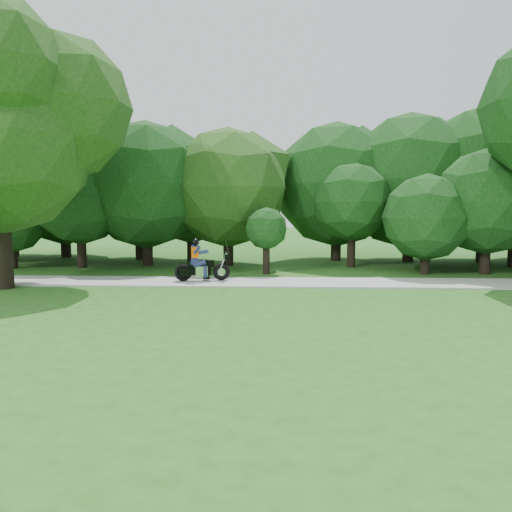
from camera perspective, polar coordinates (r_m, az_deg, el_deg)
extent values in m
plane|color=#265819|center=(10.44, 8.81, -10.11)|extent=(100.00, 100.00, 0.00)
cube|color=#ADADA8|center=(18.23, 6.03, -3.03)|extent=(60.00, 2.20, 0.06)
cylinder|color=black|center=(23.09, 10.83, 0.98)|extent=(0.38, 0.38, 1.80)
sphere|color=black|center=(23.00, 10.93, 6.12)|extent=(3.59, 3.59, 3.59)
cylinder|color=black|center=(23.37, -3.18, 1.14)|extent=(0.48, 0.48, 1.80)
sphere|color=#204814|center=(23.30, -3.22, 7.78)|extent=(5.55, 5.55, 5.55)
cylinder|color=black|center=(21.57, 18.75, -0.42)|extent=(0.38, 0.38, 1.17)
sphere|color=black|center=(21.45, 18.90, 4.21)|extent=(3.55, 3.55, 3.55)
cylinder|color=black|center=(25.91, 17.00, 1.36)|extent=(0.53, 0.53, 1.80)
sphere|color=black|center=(25.86, 17.21, 8.16)|extent=(6.68, 6.68, 6.68)
cylinder|color=black|center=(26.43, -13.14, 1.56)|extent=(0.46, 0.46, 1.80)
sphere|color=black|center=(26.36, -13.28, 7.22)|extent=(5.26, 5.26, 5.26)
cylinder|color=black|center=(24.74, -26.00, 0.16)|extent=(0.36, 0.36, 1.24)
sphere|color=black|center=(24.65, -26.18, 4.00)|extent=(3.19, 3.19, 3.19)
cylinder|color=black|center=(20.48, 1.18, -0.24)|extent=(0.29, 0.29, 1.31)
sphere|color=black|center=(20.38, 1.19, 3.17)|extent=(1.74, 1.74, 1.74)
cylinder|color=black|center=(25.05, -7.37, 1.42)|extent=(0.46, 0.46, 1.80)
sphere|color=black|center=(24.98, -7.45, 7.32)|extent=(5.16, 5.16, 5.16)
cylinder|color=black|center=(28.64, -20.92, 1.65)|extent=(0.53, 0.53, 1.80)
sphere|color=black|center=(28.59, -21.15, 7.70)|extent=(6.53, 6.53, 6.53)
cylinder|color=black|center=(25.40, 27.23, 0.33)|extent=(0.38, 0.38, 1.33)
cylinder|color=black|center=(26.84, 24.43, 1.24)|extent=(0.55, 0.55, 1.80)
sphere|color=black|center=(26.80, 24.73, 8.05)|extent=(7.04, 7.04, 7.04)
cylinder|color=black|center=(23.78, -19.30, 0.85)|extent=(0.41, 0.41, 1.77)
sphere|color=black|center=(23.70, -19.49, 6.32)|extent=(4.25, 4.25, 4.25)
cylinder|color=black|center=(29.98, -25.98, 1.62)|extent=(0.52, 0.52, 1.80)
sphere|color=black|center=(29.94, -26.24, 7.35)|extent=(6.46, 6.46, 6.46)
cylinder|color=black|center=(25.57, 9.12, 1.49)|extent=(0.51, 0.51, 1.80)
sphere|color=black|center=(25.51, 9.23, 8.06)|extent=(6.23, 6.23, 6.23)
cylinder|color=black|center=(22.48, 24.70, 0.10)|extent=(0.42, 0.42, 1.56)
sphere|color=black|center=(22.38, 24.94, 5.68)|extent=(4.34, 4.34, 4.34)
cylinder|color=black|center=(23.85, -12.32, 1.11)|extent=(0.50, 0.50, 1.80)
sphere|color=black|center=(23.78, -12.47, 7.90)|extent=(5.91, 5.91, 5.91)
cylinder|color=black|center=(18.95, -27.17, 2.98)|extent=(0.68, 0.68, 4.20)
sphere|color=#204814|center=(19.15, -21.80, 15.57)|extent=(5.12, 5.12, 5.12)
torus|color=black|center=(18.38, -8.33, -1.89)|extent=(0.65, 0.29, 0.63)
torus|color=black|center=(18.43, -3.98, -1.82)|extent=(0.65, 0.29, 0.63)
cube|color=black|center=(18.38, -6.67, -1.73)|extent=(1.03, 0.40, 0.29)
cube|color=silver|center=(18.39, -6.24, -1.72)|extent=(0.48, 0.38, 0.36)
cube|color=black|center=(18.36, -5.55, -0.87)|extent=(0.51, 0.35, 0.23)
cube|color=black|center=(18.35, -7.03, -1.01)|extent=(0.51, 0.37, 0.09)
cylinder|color=silver|center=(18.39, -3.87, -0.84)|extent=(0.36, 0.10, 0.81)
cylinder|color=silver|center=(18.36, -3.41, 0.36)|extent=(0.14, 0.57, 0.03)
cube|color=black|center=(18.18, -8.19, -1.83)|extent=(0.39, 0.18, 0.31)
cube|color=black|center=(18.57, -8.19, -1.67)|extent=(0.39, 0.18, 0.31)
cube|color=#1B1F48|center=(18.34, -7.04, -0.61)|extent=(0.33, 0.39, 0.22)
cube|color=#1B1F48|center=(18.30, -6.99, 0.40)|extent=(0.30, 0.42, 0.51)
cube|color=#FF5A05|center=(18.30, -6.99, 0.45)|extent=(0.33, 0.46, 0.40)
sphere|color=black|center=(18.27, -6.92, 1.58)|extent=(0.25, 0.25, 0.25)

